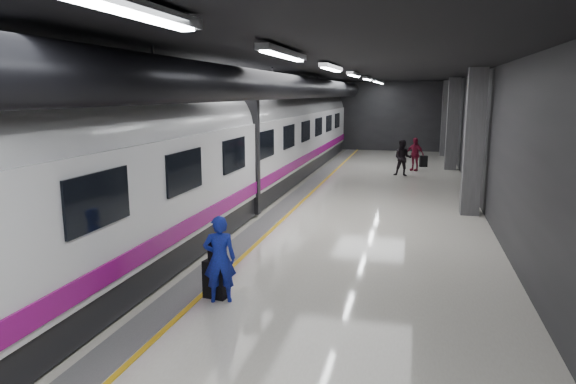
# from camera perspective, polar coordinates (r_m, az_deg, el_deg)

# --- Properties ---
(ground) EXTENTS (40.00, 40.00, 0.00)m
(ground) POSITION_cam_1_polar(r_m,az_deg,el_deg) (15.37, 2.99, -3.17)
(ground) COLOR silver
(ground) RESTS_ON ground
(platform_hall) EXTENTS (10.02, 40.02, 4.51)m
(platform_hall) POSITION_cam_1_polar(r_m,az_deg,el_deg) (15.91, 2.76, 10.19)
(platform_hall) COLOR black
(platform_hall) RESTS_ON ground
(train) EXTENTS (3.05, 38.00, 4.05)m
(train) POSITION_cam_1_polar(r_m,az_deg,el_deg) (15.94, -8.51, 4.79)
(train) COLOR black
(train) RESTS_ON ground
(traveler_main) EXTENTS (0.68, 0.56, 1.60)m
(traveler_main) POSITION_cam_1_polar(r_m,az_deg,el_deg) (9.38, -7.61, -7.39)
(traveler_main) COLOR #1B25D0
(traveler_main) RESTS_ON ground
(suitcase_main) EXTENTS (0.47, 0.34, 0.71)m
(suitcase_main) POSITION_cam_1_polar(r_m,az_deg,el_deg) (9.71, -8.00, -9.56)
(suitcase_main) COLOR black
(suitcase_main) RESTS_ON ground
(shoulder_bag) EXTENTS (0.31, 0.24, 0.37)m
(shoulder_bag) POSITION_cam_1_polar(r_m,az_deg,el_deg) (9.56, -8.04, -6.48)
(shoulder_bag) COLOR black
(shoulder_bag) RESTS_ON suitcase_main
(traveler_far_a) EXTENTS (0.85, 0.69, 1.66)m
(traveler_far_a) POSITION_cam_1_polar(r_m,az_deg,el_deg) (24.07, 12.64, 3.71)
(traveler_far_a) COLOR black
(traveler_far_a) RESTS_ON ground
(traveler_far_b) EXTENTS (1.02, 0.81, 1.62)m
(traveler_far_b) POSITION_cam_1_polar(r_m,az_deg,el_deg) (25.89, 13.90, 4.09)
(traveler_far_b) COLOR maroon
(traveler_far_b) RESTS_ON ground
(suitcase_far) EXTENTS (0.43, 0.32, 0.57)m
(suitcase_far) POSITION_cam_1_polar(r_m,az_deg,el_deg) (27.47, 14.81, 3.32)
(suitcase_far) COLOR black
(suitcase_far) RESTS_ON ground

